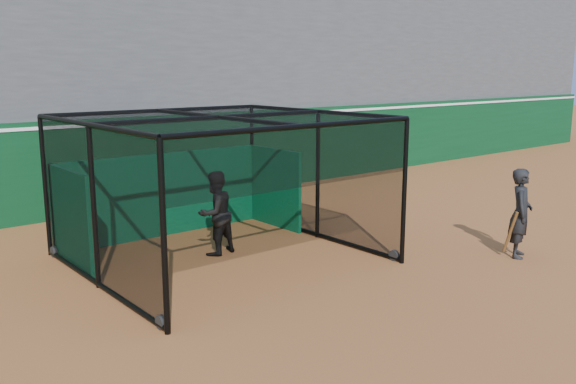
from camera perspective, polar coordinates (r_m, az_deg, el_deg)
ground at (r=10.55m, az=4.98°, el=-9.48°), size 120.00×120.00×0.00m
outfield_wall at (r=17.16m, az=-15.22°, el=2.73°), size 50.00×0.50×2.50m
grandstand at (r=20.50m, az=-20.18°, el=12.73°), size 50.00×7.85×8.95m
batting_cage at (r=12.10m, az=-6.35°, el=0.22°), size 5.26×5.06×2.85m
batter at (r=12.55m, az=-6.81°, el=-1.97°), size 0.95×0.80×1.73m
on_deck_player at (r=13.14m, az=20.93°, el=-1.87°), size 0.79×0.71×1.82m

